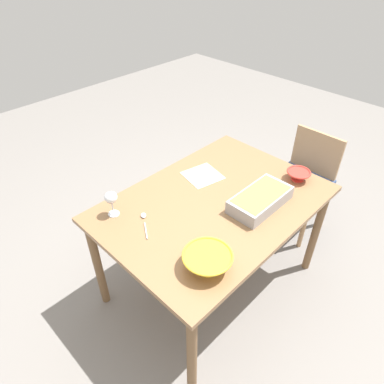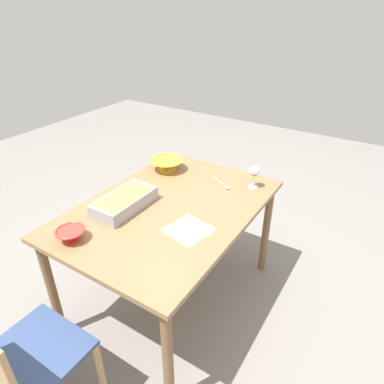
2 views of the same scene
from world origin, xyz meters
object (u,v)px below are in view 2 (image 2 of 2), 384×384
at_px(wine_glass, 254,172).
at_px(chair, 21,363).
at_px(dining_table, 170,217).
at_px(serving_spoon, 225,185).
at_px(small_bowl, 167,164).
at_px(napkin, 189,230).
at_px(mixing_bowl, 71,234).
at_px(casserole_dish, 124,201).

bearing_deg(wine_glass, chair, 164.80).
distance_m(dining_table, serving_spoon, 0.45).
bearing_deg(small_bowl, dining_table, -142.45).
bearing_deg(chair, wine_glass, -15.20).
distance_m(chair, small_bowl, 1.49).
bearing_deg(napkin, mixing_bowl, 130.41).
bearing_deg(chair, serving_spoon, -9.72).
height_order(dining_table, small_bowl, small_bowl).
distance_m(casserole_dish, mixing_bowl, 0.39).
bearing_deg(wine_glass, mixing_bowl, 151.20).
bearing_deg(small_bowl, mixing_bowl, -175.66).
bearing_deg(wine_glass, dining_table, 145.75).
height_order(chair, mixing_bowl, mixing_bowl).
bearing_deg(chair, napkin, -19.50).
distance_m(wine_glass, casserole_dish, 0.85).
bearing_deg(chair, small_bowl, 9.12).
xyz_separation_m(dining_table, serving_spoon, (0.40, -0.17, 0.09)).
relative_size(casserole_dish, small_bowl, 1.60).
bearing_deg(serving_spoon, napkin, -173.05).
xyz_separation_m(wine_glass, napkin, (-0.64, 0.10, -0.11)).
height_order(chair, wine_glass, wine_glass).
height_order(chair, serving_spoon, chair).
distance_m(mixing_bowl, serving_spoon, 1.03).
height_order(chair, napkin, chair).
distance_m(chair, wine_glass, 1.63).
height_order(chair, casserole_dish, casserole_dish).
bearing_deg(mixing_bowl, small_bowl, 4.34).
bearing_deg(serving_spoon, dining_table, 157.55).
bearing_deg(napkin, chair, 160.50).
distance_m(chair, serving_spoon, 1.49).
distance_m(small_bowl, serving_spoon, 0.48).
xyz_separation_m(dining_table, mixing_bowl, (-0.55, 0.24, 0.12)).
height_order(wine_glass, mixing_bowl, wine_glass).
xyz_separation_m(chair, small_bowl, (1.43, 0.23, 0.35)).
bearing_deg(mixing_bowl, dining_table, -23.36).
xyz_separation_m(mixing_bowl, small_bowl, (0.95, 0.07, 0.01)).
bearing_deg(napkin, wine_glass, -8.95).
bearing_deg(dining_table, serving_spoon, -22.45).
xyz_separation_m(casserole_dish, mixing_bowl, (-0.38, 0.02, -0.01)).
bearing_deg(serving_spoon, small_bowl, 90.60).
bearing_deg(dining_table, mixing_bowl, 156.64).
relative_size(chair, serving_spoon, 4.46).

